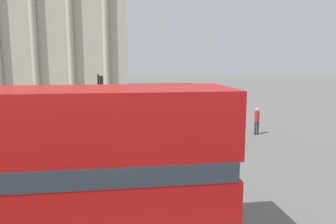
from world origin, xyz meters
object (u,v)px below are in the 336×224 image
at_px(double_decker_bus, 16,172).
at_px(pedestrian_yellow, 128,103).
at_px(traffic_light_mid, 100,98).
at_px(pedestrian_red, 257,119).
at_px(traffic_light_near, 147,127).
at_px(car_black, 197,131).
at_px(plaza_building_left, 28,19).

bearing_deg(double_decker_bus, pedestrian_yellow, 83.63).
distance_m(traffic_light_mid, pedestrian_yellow, 10.05).
xyz_separation_m(double_decker_bus, pedestrian_red, (11.41, 12.87, -1.34)).
distance_m(traffic_light_near, car_black, 7.60).
xyz_separation_m(double_decker_bus, pedestrian_yellow, (3.07, 22.47, -1.35)).
bearing_deg(double_decker_bus, traffic_light_near, 56.57).
height_order(double_decker_bus, traffic_light_near, double_decker_bus).
bearing_deg(traffic_light_mid, traffic_light_near, -73.61).
distance_m(plaza_building_left, traffic_light_near, 47.12).
height_order(double_decker_bus, traffic_light_mid, double_decker_bus).
bearing_deg(pedestrian_red, plaza_building_left, -118.01).
distance_m(traffic_light_mid, pedestrian_red, 10.40).
distance_m(double_decker_bus, pedestrian_red, 17.25).
height_order(double_decker_bus, pedestrian_yellow, double_decker_bus).
distance_m(double_decker_bus, pedestrian_yellow, 22.71).
distance_m(pedestrian_red, pedestrian_yellow, 12.72).
bearing_deg(car_black, pedestrian_red, 17.23).
height_order(traffic_light_mid, pedestrian_yellow, traffic_light_mid).
bearing_deg(pedestrian_red, traffic_light_mid, -60.53).
xyz_separation_m(double_decker_bus, traffic_light_near, (3.44, 4.94, -0.04)).
bearing_deg(double_decker_bus, car_black, 60.07).
height_order(pedestrian_red, pedestrian_yellow, pedestrian_red).
bearing_deg(plaza_building_left, double_decker_bus, -76.12).
relative_size(double_decker_bus, traffic_light_mid, 2.44).
relative_size(plaza_building_left, traffic_light_mid, 7.68).
bearing_deg(pedestrian_red, car_black, -43.62).
bearing_deg(double_decker_bus, plaza_building_left, 105.28).
distance_m(double_decker_bus, traffic_light_mid, 12.79).
relative_size(traffic_light_mid, car_black, 0.98).
relative_size(pedestrian_red, pedestrian_yellow, 1.01).
bearing_deg(plaza_building_left, traffic_light_near, -70.51).
bearing_deg(pedestrian_red, traffic_light_near, -16.45).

